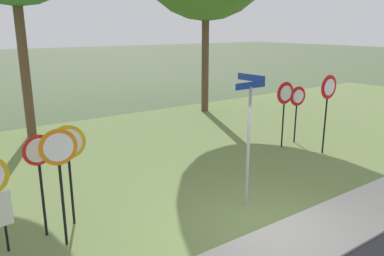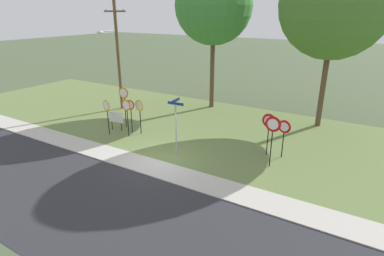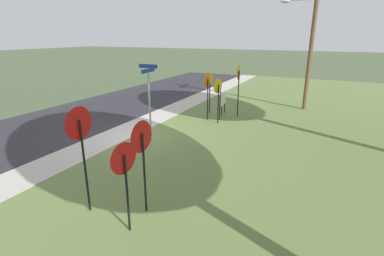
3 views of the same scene
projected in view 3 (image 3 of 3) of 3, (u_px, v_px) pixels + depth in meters
ground_plane at (136, 136)px, 13.05m from camera, size 160.00×160.00×0.00m
road_asphalt at (59, 123)px, 15.02m from camera, size 44.00×6.40×0.01m
sidewalk_strip at (122, 133)px, 13.37m from camera, size 44.00×1.60×0.06m
grass_median at (272, 159)px, 10.57m from camera, size 44.00×12.00×0.04m
stop_sign_near_left at (209, 84)px, 16.30m from camera, size 0.70×0.16×2.28m
stop_sign_near_right at (207, 86)px, 14.99m from camera, size 0.71×0.11×2.41m
stop_sign_far_left at (218, 91)px, 14.37m from camera, size 0.73×0.16×2.27m
stop_sign_far_center at (220, 90)px, 15.00m from camera, size 0.62×0.13×2.20m
stop_sign_far_right at (238, 79)px, 15.54m from camera, size 0.75×0.13×2.77m
yield_sign_near_left at (124, 167)px, 6.26m from camera, size 0.72×0.14×2.14m
yield_sign_near_right at (80, 134)px, 6.88m from camera, size 0.81×0.10×2.71m
yield_sign_far_left at (142, 145)px, 6.95m from camera, size 0.79×0.11×2.38m
street_name_post at (149, 98)px, 11.65m from camera, size 0.96×0.82×3.20m
utility_pole at (311, 29)px, 16.34m from camera, size 2.10×2.03×8.52m
notice_board at (223, 100)px, 16.29m from camera, size 1.10×0.16×1.25m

